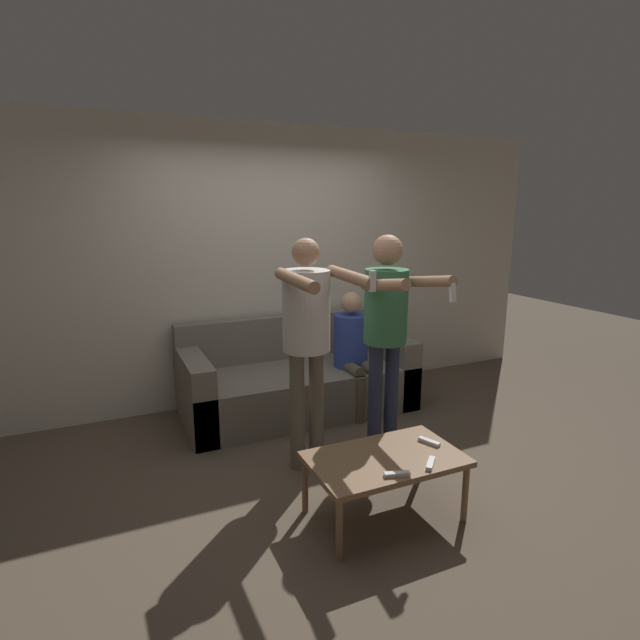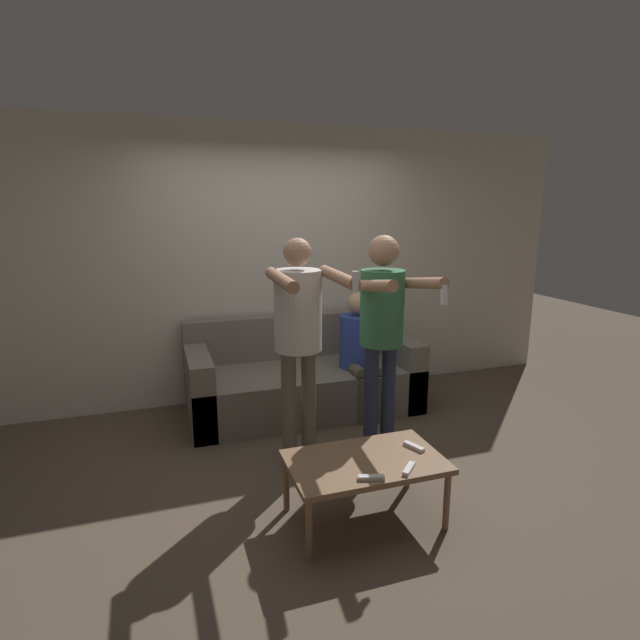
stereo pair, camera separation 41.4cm
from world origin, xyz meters
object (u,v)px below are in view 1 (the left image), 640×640
coffee_table (385,463)px  person_seated (354,347)px  couch (297,381)px  person_standing_left (308,326)px  remote_mid (431,463)px  remote_far (429,442)px  remote_near (397,474)px  person_standing_right (387,318)px

coffee_table → person_seated: bearing=68.6°
couch → person_standing_left: person_standing_left is taller
coffee_table → remote_mid: remote_mid is taller
couch → remote_mid: 2.03m
remote_far → remote_near: bearing=-147.9°
person_standing_left → person_seated: 1.24m
remote_far → couch: bearing=96.9°
person_standing_left → coffee_table: 1.07m
coffee_table → remote_mid: size_ratio=7.19×
remote_far → remote_mid: bearing=-124.5°
person_seated → remote_far: size_ratio=7.51×
person_standing_right → coffee_table: (-0.47, -0.77, -0.72)m
person_standing_left → person_seated: size_ratio=1.49×
person_standing_right → remote_mid: person_standing_right is taller
couch → remote_near: 2.06m
remote_near → remote_mid: size_ratio=1.17×
person_standing_left → person_seated: (0.81, 0.82, -0.46)m
person_seated → couch: bearing=154.0°
coffee_table → remote_far: 0.36m
person_standing_right → person_seated: (0.16, 0.82, -0.46)m
person_standing_right → coffee_table: bearing=-121.2°
couch → person_standing_right: person_standing_right is taller
person_seated → coffee_table: size_ratio=1.21×
coffee_table → remote_far: bearing=5.5°
remote_near → remote_far: bearing=32.1°
person_standing_left → remote_near: size_ratio=11.11×
person_standing_left → remote_far: 1.14m
remote_mid → remote_far: (0.16, 0.24, 0.00)m
person_standing_right → person_seated: person_standing_right is taller
couch → person_standing_right: bearing=-72.6°
coffee_table → remote_near: (-0.06, -0.22, 0.05)m
remote_mid → person_standing_left: bearing=111.5°
person_standing_left → remote_mid: (0.38, -0.97, -0.67)m
person_seated → coffee_table: (-0.62, -1.59, -0.26)m
person_standing_left → person_seated: person_standing_left is taller
remote_far → person_standing_right: bearing=81.4°
remote_mid → couch: bearing=91.5°
person_standing_right → coffee_table: size_ratio=1.81×
couch → person_seated: size_ratio=1.87×
remote_near → remote_mid: same height
person_standing_right → couch: bearing=107.4°
couch → remote_mid: size_ratio=16.26×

